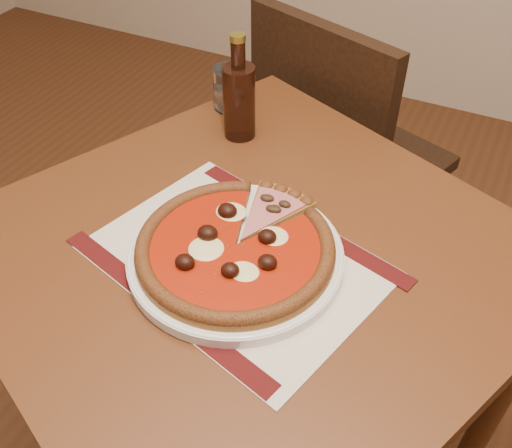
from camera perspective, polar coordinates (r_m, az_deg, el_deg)
The scene contains 8 objects.
table at distance 0.98m, azimuth -0.52°, elevation -6.37°, with size 1.05×1.05×0.75m.
chair_far at distance 1.55m, azimuth 8.25°, elevation 7.30°, with size 0.53×0.53×0.88m.
placemat at distance 0.88m, azimuth -2.04°, elevation -3.64°, with size 0.43×0.31×0.00m, color beige.
plate at distance 0.88m, azimuth -2.05°, elevation -3.19°, with size 0.33×0.33×0.02m, color white.
pizza at distance 0.86m, azimuth -2.09°, elevation -2.28°, with size 0.30×0.30×0.04m.
ham_slice at distance 0.92m, azimuth 1.42°, elevation 0.81°, with size 0.11×0.15×0.02m.
water_glass at distance 1.23m, azimuth -2.57°, elevation 13.42°, with size 0.07×0.07×0.09m, color white.
bottle at distance 1.11m, azimuth -1.70°, elevation 12.45°, with size 0.06×0.06×0.21m.
Camera 1 is at (0.40, 0.52, 1.39)m, focal length 40.00 mm.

